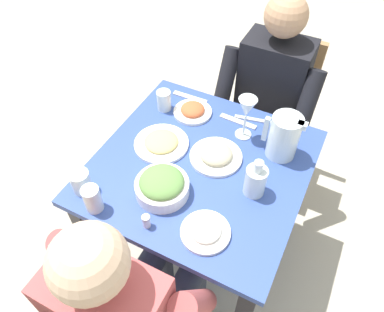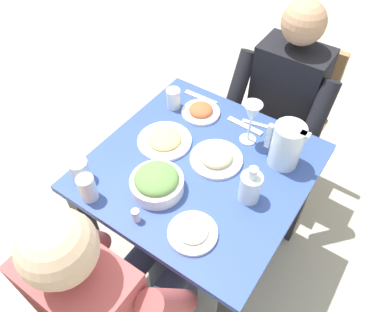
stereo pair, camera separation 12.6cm
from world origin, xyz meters
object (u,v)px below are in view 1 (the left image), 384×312
diner_near (264,106)px  water_pitcher (284,136)px  plate_rice_curry (193,111)px  plate_beans (216,155)px  chair_near (272,104)px  water_glass_by_pitcher (81,182)px  diner_far (134,299)px  wine_glass (247,110)px  oil_carafe (255,182)px  salt_shaker (146,221)px  dining_table (200,184)px  water_glass_far_right (164,100)px  plate_fries (161,143)px  salad_bowl (162,185)px  plate_yoghurt (205,231)px  water_glass_center (92,199)px

diner_near → water_pitcher: (-0.18, 0.35, 0.18)m
plate_rice_curry → plate_beans: (-0.21, 0.20, 0.00)m
chair_near → water_glass_by_pitcher: chair_near is taller
diner_far → wine_glass: diner_far is taller
diner_far → water_pitcher: diner_far is taller
plate_rice_curry → oil_carafe: bearing=144.3°
chair_near → salt_shaker: (0.13, 1.09, 0.26)m
dining_table → water_pitcher: 0.40m
water_glass_by_pitcher → water_glass_far_right: bearing=-94.5°
diner_near → water_glass_far_right: 0.52m
oil_carafe → salt_shaker: bearing=47.8°
water_pitcher → water_glass_by_pitcher: bearing=40.4°
water_glass_far_right → diner_near: bearing=-139.3°
water_glass_far_right → diner_far: bearing=112.5°
plate_fries → wine_glass: wine_glass is taller
wine_glass → salt_shaker: 0.59m
salad_bowl → plate_beans: 0.27m
plate_fries → oil_carafe: oil_carafe is taller
plate_beans → salt_shaker: 0.40m
water_pitcher → plate_fries: size_ratio=0.84×
wine_glass → salt_shaker: (0.13, 0.57, -0.11)m
plate_yoghurt → water_glass_by_pitcher: 0.49m
chair_near → water_pitcher: water_pitcher is taller
plate_rice_curry → dining_table: bearing=123.1°
plate_beans → salt_shaker: bearing=77.9°
water_glass_center → salt_shaker: water_glass_center is taller
water_glass_by_pitcher → wine_glass: (-0.43, -0.54, 0.10)m
salt_shaker → water_glass_by_pitcher: bearing=-4.9°
water_glass_center → plate_rice_curry: bearing=-97.8°
water_glass_by_pitcher → water_glass_center: size_ratio=0.87×
dining_table → water_glass_far_right: 0.41m
diner_near → diner_far: bearing=87.0°
diner_far → plate_yoghurt: diner_far is taller
water_glass_center → wine_glass: size_ratio=0.55×
diner_near → diner_far: size_ratio=1.00×
salad_bowl → dining_table: bearing=-109.4°
diner_far → plate_beans: size_ratio=5.46×
dining_table → plate_beans: 0.17m
plate_fries → water_glass_center: 0.38m
chair_near → plate_beans: chair_near is taller
diner_near → plate_beans: 0.51m
water_pitcher → diner_far: bearing=72.6°
plate_beans → plate_yoghurt: 0.35m
plate_yoghurt → wine_glass: (0.06, -0.50, 0.13)m
diner_near → salad_bowl: bearing=78.5°
plate_yoghurt → water_glass_center: 0.41m
plate_beans → water_glass_center: bearing=55.1°
water_glass_by_pitcher → oil_carafe: size_ratio=0.57×
plate_fries → water_glass_by_pitcher: water_glass_by_pitcher is taller
plate_beans → plate_fries: bearing=8.9°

